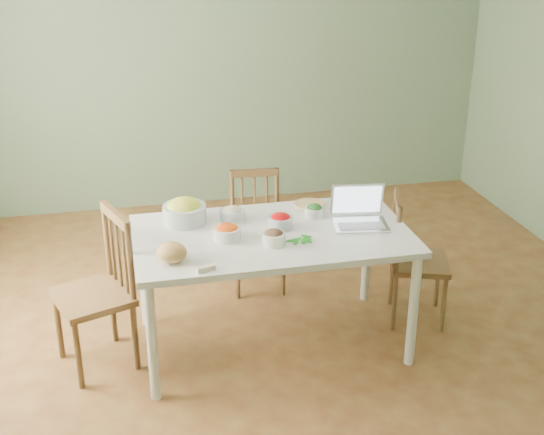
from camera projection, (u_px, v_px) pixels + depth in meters
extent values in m
cube|color=#5D3217|center=(284.00, 337.00, 4.71)|extent=(5.00, 5.00, 0.00)
cube|color=slate|center=(219.00, 60.00, 6.42)|extent=(5.00, 0.00, 2.70)
cube|color=slate|center=(503.00, 407.00, 1.94)|extent=(5.00, 0.00, 2.70)
ellipsoid|color=tan|center=(172.00, 252.00, 3.97)|extent=(0.22, 0.22, 0.11)
cube|color=#FBEAC3|center=(206.00, 268.00, 3.88)|extent=(0.11, 0.06, 0.03)
cylinder|color=tan|center=(309.00, 205.00, 4.73)|extent=(0.22, 0.22, 0.02)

